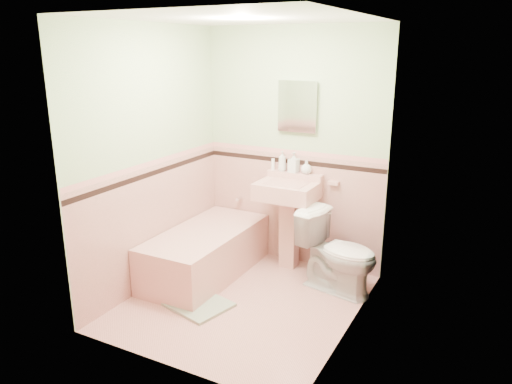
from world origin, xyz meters
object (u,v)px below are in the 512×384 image
at_px(sink, 287,226).
at_px(soap_bottle_mid, 294,162).
at_px(bucket, 331,264).
at_px(shoe, 184,291).
at_px(bathtub, 206,254).
at_px(toilet, 339,253).
at_px(soap_bottle_right, 306,167).
at_px(medicine_cabinet, 298,107).
at_px(soap_bottle_left, 282,161).

distance_m(sink, soap_bottle_mid, 0.67).
xyz_separation_m(sink, bucket, (0.49, 0.06, -0.35)).
xyz_separation_m(sink, shoe, (-0.60, -1.03, -0.42)).
height_order(bathtub, toilet, toilet).
relative_size(toilet, bucket, 3.21).
height_order(bathtub, sink, sink).
xyz_separation_m(soap_bottle_right, shoe, (-0.72, -1.21, -1.03)).
distance_m(sink, medicine_cabinet, 1.24).
relative_size(medicine_cabinet, toilet, 0.64).
height_order(soap_bottle_left, soap_bottle_mid, soap_bottle_left).
bearing_deg(soap_bottle_mid, bucket, -13.90).
bearing_deg(soap_bottle_right, shoe, -120.90).
bearing_deg(medicine_cabinet, soap_bottle_right, -13.44).
xyz_separation_m(soap_bottle_right, toilet, (0.52, -0.42, -0.70)).
distance_m(sink, toilet, 0.69).
distance_m(soap_bottle_right, toilet, 0.96).
bearing_deg(soap_bottle_mid, medicine_cabinet, 60.44).
xyz_separation_m(bathtub, shoe, (0.08, -0.50, -0.17)).
distance_m(sink, soap_bottle_left, 0.69).
distance_m(soap_bottle_mid, soap_bottle_right, 0.15).
height_order(medicine_cabinet, bucket, medicine_cabinet).
relative_size(sink, soap_bottle_left, 4.45).
bearing_deg(medicine_cabinet, soap_bottle_mid, -119.56).
bearing_deg(sink, bucket, 6.54).
bearing_deg(sink, soap_bottle_right, 55.10).
bearing_deg(bucket, soap_bottle_mid, 166.10).
height_order(bathtub, medicine_cabinet, medicine_cabinet).
xyz_separation_m(medicine_cabinet, toilet, (0.65, -0.45, -1.31)).
height_order(toilet, shoe, toilet).
relative_size(bathtub, sink, 1.58).
xyz_separation_m(soap_bottle_left, soap_bottle_mid, (0.13, 0.00, -0.00)).
xyz_separation_m(soap_bottle_mid, toilet, (0.66, -0.42, -0.73)).
distance_m(sink, bucket, 0.60).
bearing_deg(sink, medicine_cabinet, 90.00).
bearing_deg(shoe, medicine_cabinet, 74.05).
xyz_separation_m(medicine_cabinet, bucket, (0.49, -0.15, -1.58)).
xyz_separation_m(soap_bottle_mid, soap_bottle_right, (0.14, 0.00, -0.03)).
bearing_deg(bathtub, bucket, 26.68).
xyz_separation_m(bathtub, toilet, (1.33, 0.29, 0.17)).
relative_size(bathtub, shoe, 10.52).
bearing_deg(shoe, toilet, 42.38).
bearing_deg(soap_bottle_left, bucket, -11.07).
bearing_deg(soap_bottle_mid, sink, -84.60).
relative_size(toilet, shoe, 5.50).
distance_m(medicine_cabinet, soap_bottle_left, 0.60).
bearing_deg(bucket, soap_bottle_right, 160.93).
distance_m(soap_bottle_mid, bucket, 1.13).
bearing_deg(soap_bottle_left, toilet, -27.55).
xyz_separation_m(sink, medicine_cabinet, (0.00, 0.21, 1.22)).
xyz_separation_m(soap_bottle_left, toilet, (0.80, -0.42, -0.73)).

